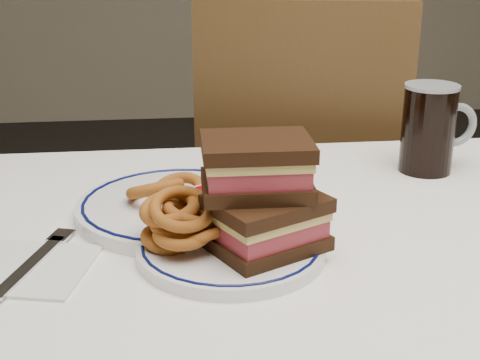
{
  "coord_description": "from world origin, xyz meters",
  "views": [
    {
      "loc": [
        -0.26,
        -0.78,
        1.13
      ],
      "look_at": [
        -0.17,
        0.0,
        0.84
      ],
      "focal_mm": 50.0,
      "sensor_mm": 36.0,
      "label": 1
    }
  ],
  "objects": [
    {
      "name": "dining_table",
      "position": [
        0.0,
        0.0,
        0.64
      ],
      "size": [
        1.27,
        0.87,
        0.75
      ],
      "color": "white",
      "rests_on": "floor"
    },
    {
      "name": "chair_far",
      "position": [
        0.06,
        0.72,
        0.55
      ],
      "size": [
        0.55,
        0.55,
        1.01
      ],
      "color": "#3F2A14",
      "rests_on": "floor"
    },
    {
      "name": "main_plate",
      "position": [
        -0.18,
        -0.03,
        0.76
      ],
      "size": [
        0.24,
        0.24,
        0.02
      ],
      "color": "white",
      "rests_on": "dining_table"
    },
    {
      "name": "reuben_sandwich",
      "position": [
        -0.14,
        -0.04,
        0.83
      ],
      "size": [
        0.16,
        0.15,
        0.14
      ],
      "color": "black",
      "rests_on": "main_plate"
    },
    {
      "name": "onion_rings_main",
      "position": [
        -0.24,
        -0.03,
        0.8
      ],
      "size": [
        0.11,
        0.1,
        0.09
      ],
      "color": "#70330E",
      "rests_on": "main_plate"
    },
    {
      "name": "ketchup_ramekin",
      "position": [
        -0.2,
        0.07,
        0.78
      ],
      "size": [
        0.06,
        0.06,
        0.03
      ],
      "color": "white",
      "rests_on": "main_plate"
    },
    {
      "name": "beer_mug",
      "position": [
        0.18,
        0.25,
        0.83
      ],
      "size": [
        0.13,
        0.09,
        0.15
      ],
      "color": "black",
      "rests_on": "dining_table"
    },
    {
      "name": "far_plate",
      "position": [
        -0.24,
        0.11,
        0.76
      ],
      "size": [
        0.29,
        0.29,
        0.02
      ],
      "color": "white",
      "rests_on": "dining_table"
    },
    {
      "name": "onion_rings_far",
      "position": [
        -0.26,
        0.12,
        0.78
      ],
      "size": [
        0.12,
        0.1,
        0.06
      ],
      "color": "#70330E",
      "rests_on": "far_plate"
    },
    {
      "name": "napkin_fork",
      "position": [
        -0.43,
        -0.04,
        0.75
      ],
      "size": [
        0.17,
        0.19,
        0.01
      ],
      "color": "silver",
      "rests_on": "dining_table"
    }
  ]
}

